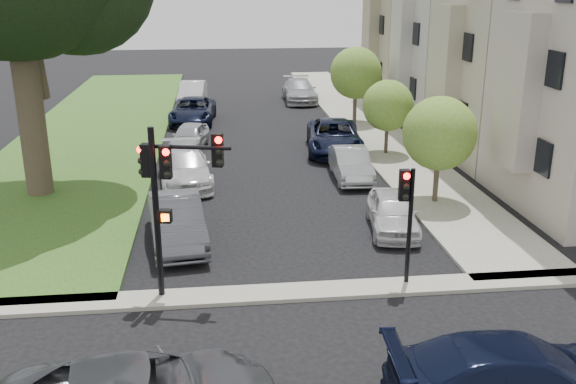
{
  "coord_description": "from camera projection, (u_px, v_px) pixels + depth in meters",
  "views": [
    {
      "loc": [
        -2.18,
        -13.86,
        8.27
      ],
      "look_at": [
        0.0,
        5.0,
        2.0
      ],
      "focal_mm": 40.0,
      "sensor_mm": 36.0,
      "label": 1
    }
  ],
  "objects": [
    {
      "name": "grass_strip",
      "position": [
        98.0,
        128.0,
        37.54
      ],
      "size": [
        8.0,
        44.0,
        0.12
      ],
      "primitive_type": "cube",
      "color": "#2E531B",
      "rests_on": "ground"
    },
    {
      "name": "car_parked_4",
      "position": [
        299.0,
        91.0,
        45.85
      ],
      "size": [
        2.35,
        5.51,
        1.58
      ],
      "primitive_type": "imported",
      "rotation": [
        0.0,
        0.0,
        -0.02
      ],
      "color": "#999BA0",
      "rests_on": "ground"
    },
    {
      "name": "small_tree_a",
      "position": [
        440.0,
        134.0,
        24.11
      ],
      "size": [
        2.81,
        2.81,
        4.21
      ],
      "color": "#4A3C29",
      "rests_on": "ground"
    },
    {
      "name": "car_parked_0",
      "position": [
        393.0,
        212.0,
        22.12
      ],
      "size": [
        2.12,
        4.11,
        1.34
      ],
      "primitive_type": "imported",
      "rotation": [
        0.0,
        0.0,
        -0.14
      ],
      "color": "silver",
      "rests_on": "ground"
    },
    {
      "name": "car_parked_7",
      "position": [
        190.0,
        136.0,
        32.96
      ],
      "size": [
        2.29,
        4.1,
        1.32
      ],
      "primitive_type": "imported",
      "rotation": [
        0.0,
        0.0,
        -0.2
      ],
      "color": "#999BA0",
      "rests_on": "ground"
    },
    {
      "name": "house_d",
      "position": [
        426.0,
        1.0,
        43.85
      ],
      "size": [
        7.7,
        7.55,
        15.97
      ],
      "color": "gray",
      "rests_on": "ground"
    },
    {
      "name": "sidewalk_cross",
      "position": [
        300.0,
        292.0,
        17.77
      ],
      "size": [
        60.0,
        1.0,
        0.12
      ],
      "primitive_type": "cube",
      "color": "gray",
      "rests_on": "ground"
    },
    {
      "name": "car_parked_8",
      "position": [
        193.0,
        111.0,
        38.96
      ],
      "size": [
        2.92,
        5.61,
        1.51
      ],
      "primitive_type": "imported",
      "rotation": [
        0.0,
        0.0,
        -0.08
      ],
      "color": "black",
      "rests_on": "ground"
    },
    {
      "name": "car_parked_9",
      "position": [
        193.0,
        93.0,
        44.65
      ],
      "size": [
        2.04,
        4.97,
        1.6
      ],
      "primitive_type": "imported",
      "rotation": [
        0.0,
        0.0,
        -0.07
      ],
      "color": "silver",
      "rests_on": "ground"
    },
    {
      "name": "small_tree_c",
      "position": [
        356.0,
        73.0,
        37.92
      ],
      "size": [
        3.08,
        3.08,
        4.62
      ],
      "color": "#4A3C29",
      "rests_on": "ground"
    },
    {
      "name": "house_c",
      "position": [
        467.0,
        5.0,
        36.78
      ],
      "size": [
        7.7,
        7.55,
        15.97
      ],
      "color": "silver",
      "rests_on": "ground"
    },
    {
      "name": "ground",
      "position": [
        311.0,
        331.0,
        15.9
      ],
      "size": [
        140.0,
        140.0,
        0.0
      ],
      "primitive_type": "plane",
      "color": "black",
      "rests_on": "ground"
    },
    {
      "name": "traffic_signal_secondary",
      "position": [
        407.0,
        206.0,
        17.54
      ],
      "size": [
        0.45,
        0.36,
        3.46
      ],
      "color": "black",
      "rests_on": "ground"
    },
    {
      "name": "car_cross_far",
      "position": [
        519.0,
        377.0,
        12.73
      ],
      "size": [
        5.46,
        2.43,
        1.55
      ],
      "primitive_type": "imported",
      "rotation": [
        0.0,
        0.0,
        1.52
      ],
      "color": "black",
      "rests_on": "ground"
    },
    {
      "name": "car_parked_6",
      "position": [
        185.0,
        167.0,
        27.23
      ],
      "size": [
        2.62,
        5.34,
        1.49
      ],
      "primitive_type": "imported",
      "rotation": [
        0.0,
        0.0,
        0.11
      ],
      "color": "silver",
      "rests_on": "ground"
    },
    {
      "name": "traffic_signal_main",
      "position": [
        169.0,
        183.0,
        16.6
      ],
      "size": [
        2.34,
        0.67,
        4.78
      ],
      "color": "black",
      "rests_on": "ground"
    },
    {
      "name": "car_parked_2",
      "position": [
        334.0,
        137.0,
        32.31
      ],
      "size": [
        3.29,
        5.98,
        1.59
      ],
      "primitive_type": "imported",
      "rotation": [
        0.0,
        0.0,
        -0.12
      ],
      "color": "black",
      "rests_on": "ground"
    },
    {
      "name": "house_b",
      "position": [
        528.0,
        11.0,
        29.7
      ],
      "size": [
        7.7,
        7.55,
        15.97
      ],
      "color": "#ACA089",
      "rests_on": "ground"
    },
    {
      "name": "sidewalk_right",
      "position": [
        362.0,
        122.0,
        39.26
      ],
      "size": [
        3.5,
        44.0,
        0.12
      ],
      "primitive_type": "cube",
      "color": "gray",
      "rests_on": "ground"
    },
    {
      "name": "car_parked_1",
      "position": [
        351.0,
        164.0,
        27.87
      ],
      "size": [
        1.59,
        4.19,
        1.36
      ],
      "primitive_type": "imported",
      "rotation": [
        0.0,
        0.0,
        -0.03
      ],
      "color": "#999BA0",
      "rests_on": "ground"
    },
    {
      "name": "small_tree_b",
      "position": [
        388.0,
        106.0,
        31.16
      ],
      "size": [
        2.5,
        2.5,
        3.75
      ],
      "color": "#4A3C29",
      "rests_on": "ground"
    },
    {
      "name": "car_parked_5",
      "position": [
        177.0,
        221.0,
        21.0
      ],
      "size": [
        2.26,
        4.91,
        1.56
      ],
      "primitive_type": "imported",
      "rotation": [
        0.0,
        0.0,
        0.13
      ],
      "color": "#3F4247",
      "rests_on": "ground"
    }
  ]
}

